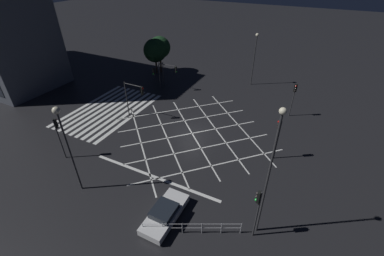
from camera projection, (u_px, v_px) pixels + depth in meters
The scene contains 16 objects.
ground_plane at pixel (192, 133), 28.57m from camera, with size 200.00×200.00×0.00m, color black.
road_markings at pixel (131, 118), 31.37m from camera, with size 19.21×25.37×0.01m.
traffic_light_ne_cross at pixel (258, 205), 16.39m from camera, with size 0.36×0.39×4.34m.
traffic_light_nw_main at pixel (294, 94), 30.03m from camera, with size 0.39×0.36×4.27m.
traffic_light_se_main at pixel (58, 131), 23.44m from camera, with size 0.39×0.36×4.40m.
traffic_light_sw_cross at pixel (169, 71), 36.59m from camera, with size 0.36×3.05×3.88m.
traffic_light_median_south at pixel (135, 93), 29.62m from camera, with size 0.36×2.69×4.43m.
traffic_light_sw_main at pixel (158, 72), 36.52m from camera, with size 2.70×0.36×3.79m.
traffic_light_median_north at pixel (278, 132), 23.37m from camera, with size 0.36×0.39×4.31m.
street_lamp_east at pixel (255, 51), 36.83m from camera, with size 0.47×0.47×7.64m.
street_lamp_west at pixel (271, 166), 15.01m from camera, with size 0.41×0.41×10.01m.
street_lamp_far at pixel (64, 133), 18.58m from camera, with size 0.54×0.54×7.85m.
street_tree_near at pixel (160, 47), 41.65m from camera, with size 3.51×3.51×5.98m.
street_tree_far at pixel (155, 51), 41.66m from camera, with size 3.78×3.78×5.68m.
waiting_car at pixel (165, 213), 18.92m from camera, with size 4.43×1.83×1.21m.
pedestrian_railing at pixel (192, 227), 17.83m from camera, with size 3.10×6.17×1.05m.
Camera 1 is at (21.04, 10.47, 16.26)m, focal length 24.00 mm.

